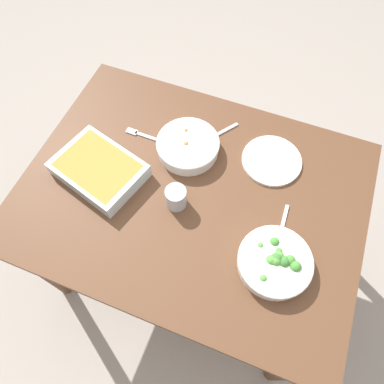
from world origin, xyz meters
The scene contains 10 objects.
ground_plane centered at (0.00, 0.00, 0.00)m, with size 6.00×6.00×0.00m, color #9E9389.
dining_table centered at (0.00, 0.00, 0.65)m, with size 1.20×0.90×0.74m.
stew_bowl centered at (0.08, -0.16, 0.77)m, with size 0.23×0.23×0.06m.
broccoli_bowl centered at (-0.34, 0.15, 0.77)m, with size 0.23×0.23×0.07m.
baking_dish centered at (0.33, 0.05, 0.77)m, with size 0.35×0.29×0.06m.
drink_cup centered at (0.03, 0.06, 0.78)m, with size 0.07×0.07×0.08m.
side_plate centered at (-0.23, -0.23, 0.75)m, with size 0.22×0.22×0.01m, color white.
spoon_by_stew centered at (0.01, -0.25, 0.74)m, with size 0.12×0.15×0.01m.
spoon_by_broccoli centered at (-0.33, 0.04, 0.74)m, with size 0.03×0.18×0.01m.
fork_on_table centered at (0.26, -0.16, 0.74)m, with size 0.18×0.02×0.01m.
Camera 1 is at (-0.21, 0.54, 1.84)m, focal length 32.99 mm.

